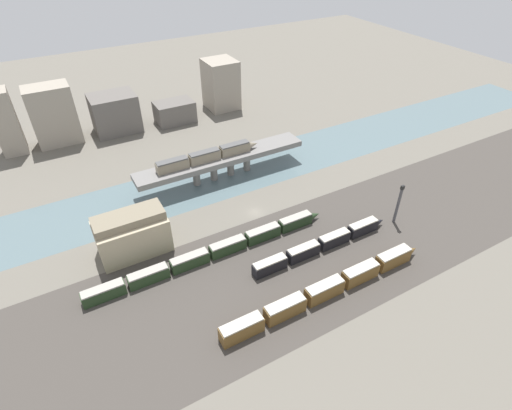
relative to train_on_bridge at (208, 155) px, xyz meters
The scene contains 15 objects.
ground_plane 25.20m from the train_on_bridge, 78.64° to the right, with size 400.00×400.00×0.00m, color #666056.
railbed_yard 48.03m from the train_on_bridge, 84.40° to the right, with size 280.00×42.00×0.01m, color #423D38.
river_water 10.66m from the train_on_bridge, ahead, with size 320.00×25.14×0.01m, color slate.
bridge 5.56m from the train_on_bridge, ahead, with size 58.81×8.31×7.93m.
train_on_bridge is the anchor object (origin of this frame).
train_yard_near 59.77m from the train_on_bridge, 85.98° to the right, with size 57.19×3.06×4.19m.
train_yard_mid 48.06m from the train_on_bridge, 74.76° to the right, with size 42.96×2.67×3.59m.
train_yard_far 37.87m from the train_on_bridge, 112.63° to the right, with size 67.65×2.79×3.49m.
warehouse_building 38.39m from the train_on_bridge, 145.63° to the right, with size 18.12×10.31×12.23m.
signal_tower 60.28m from the train_on_bridge, 50.86° to the right, with size 1.00×0.84×12.83m.
city_block_far_left 77.49m from the train_on_bridge, 136.06° to the left, with size 8.13×9.06×23.79m, color gray.
city_block_left 66.95m from the train_on_bridge, 126.44° to the left, with size 15.85×10.44×22.40m, color gray.
city_block_center 55.97m from the train_on_bridge, 108.49° to the left, with size 17.63×13.90×15.10m, color #605B56.
city_block_right 49.68m from the train_on_bridge, 83.35° to the left, with size 15.96×10.57×8.92m, color #605B56.
city_block_far_right 61.24m from the train_on_bridge, 60.94° to the left, with size 13.22×13.87×21.30m, color gray.
Camera 1 is at (-46.33, -83.25, 74.65)m, focal length 28.00 mm.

